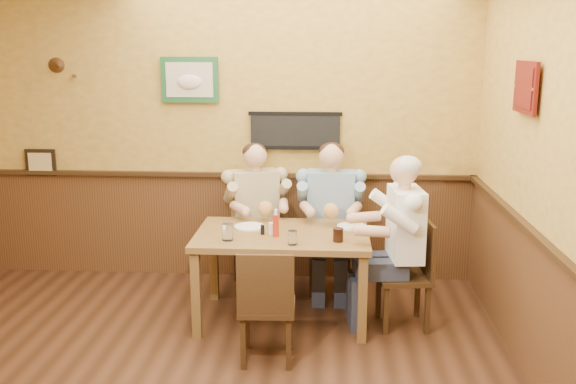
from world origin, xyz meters
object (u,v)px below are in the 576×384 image
object	(u,v)px
chair_near_side	(267,304)
diner_blue_polo	(330,226)
diner_tan_shirt	(255,223)
pepper_shaker	(263,230)
diner_white_elder	(404,252)
water_glass_left	(228,232)
chair_back_right	(330,245)
water_glass_mid	(292,238)
dining_table	(282,243)
cola_tumbler	(338,235)
chair_back_left	(255,242)
salt_shaker	(271,229)
chair_right_end	(403,274)
hot_sauce_bottle	(276,224)

from	to	relation	value
chair_near_side	diner_blue_polo	size ratio (longest dim) A/B	0.68
diner_tan_shirt	pepper_shaker	distance (m)	0.84
diner_white_elder	water_glass_left	world-z (taller)	diner_white_elder
chair_back_right	diner_white_elder	xyz separation A→B (m)	(0.59, -0.73, 0.19)
diner_white_elder	water_glass_mid	bearing A→B (deg)	-80.12
dining_table	water_glass_mid	world-z (taller)	water_glass_mid
cola_tumbler	chair_back_left	bearing A→B (deg)	128.33
chair_near_side	water_glass_mid	size ratio (longest dim) A/B	7.82
chair_back_left	water_glass_left	distance (m)	1.06
chair_back_right	salt_shaker	distance (m)	0.94
chair_right_end	diner_white_elder	bearing A→B (deg)	0.00
diner_tan_shirt	diner_white_elder	xyz separation A→B (m)	(1.29, -0.81, 0.02)
chair_near_side	pepper_shaker	distance (m)	0.75
pepper_shaker	water_glass_mid	bearing A→B (deg)	-44.61
chair_back_left	diner_white_elder	size ratio (longest dim) A/B	0.68
diner_tan_shirt	diner_blue_polo	distance (m)	0.70
diner_white_elder	water_glass_mid	xyz separation A→B (m)	(-0.88, -0.25, 0.17)
chair_back_right	diner_blue_polo	distance (m)	0.19
chair_back_left	chair_right_end	world-z (taller)	chair_right_end
chair_right_end	diner_blue_polo	world-z (taller)	diner_blue_polo
dining_table	diner_tan_shirt	world-z (taller)	diner_tan_shirt
cola_tumbler	diner_blue_polo	bearing A→B (deg)	93.76
salt_shaker	chair_back_right	bearing A→B (deg)	56.85
chair_right_end	water_glass_mid	distance (m)	0.98
water_glass_mid	pepper_shaker	distance (m)	0.36
chair_back_left	chair_near_side	size ratio (longest dim) A/B	1.00
water_glass_left	hot_sauce_bottle	distance (m)	0.39
chair_back_right	water_glass_mid	distance (m)	1.09
dining_table	hot_sauce_bottle	bearing A→B (deg)	-111.22
water_glass_left	water_glass_mid	size ratio (longest dim) A/B	1.22
diner_white_elder	water_glass_left	size ratio (longest dim) A/B	9.44
chair_near_side	salt_shaker	world-z (taller)	chair_near_side
diner_white_elder	chair_near_side	bearing A→B (deg)	-64.24
chair_near_side	diner_white_elder	distance (m)	1.24
chair_back_right	water_glass_mid	bearing A→B (deg)	-106.58
chair_back_left	chair_back_right	xyz separation A→B (m)	(0.70, -0.08, 0.01)
dining_table	hot_sauce_bottle	world-z (taller)	hot_sauce_bottle
dining_table	water_glass_left	bearing A→B (deg)	-149.86
dining_table	chair_right_end	bearing A→B (deg)	-3.96
diner_blue_polo	water_glass_left	distance (m)	1.22
chair_back_right	cola_tumbler	world-z (taller)	chair_back_right
chair_back_left	pepper_shaker	xyz separation A→B (m)	(0.15, -0.81, 0.36)
water_glass_mid	dining_table	bearing A→B (deg)	107.75
diner_tan_shirt	water_glass_left	distance (m)	1.01
chair_near_side	pepper_shaker	xyz separation A→B (m)	(-0.10, 0.64, 0.36)
salt_shaker	pepper_shaker	size ratio (longest dim) A/B	1.24
cola_tumbler	salt_shaker	size ratio (longest dim) A/B	1.07
hot_sauce_bottle	salt_shaker	xyz separation A→B (m)	(-0.04, 0.04, -0.05)
chair_back_left	chair_near_side	xyz separation A→B (m)	(0.25, -1.45, -0.00)
chair_right_end	chair_near_side	distance (m)	1.22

